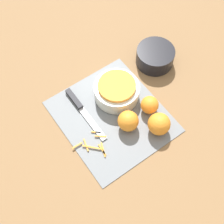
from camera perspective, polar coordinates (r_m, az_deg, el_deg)
The scene contains 9 objects.
ground_plane at distance 1.18m, azimuth -0.00°, elevation -0.84°, with size 4.00×4.00×0.00m, color olive.
cutting_board at distance 1.18m, azimuth -0.00°, elevation -0.78°, with size 0.41×0.37×0.01m.
bowl_speckled at distance 1.19m, azimuth 0.87°, elevation 3.98°, with size 0.17×0.17×0.07m.
bowl_dark at distance 1.31m, azimuth 7.88°, elevation 10.03°, with size 0.16×0.16×0.07m.
knife at distance 1.20m, azimuth -6.12°, elevation 1.31°, with size 0.26×0.02×0.02m.
orange_left at distance 1.13m, azimuth 8.60°, elevation -2.19°, with size 0.08×0.08×0.08m.
orange_right at distance 1.12m, azimuth 2.97°, elevation -1.66°, with size 0.08×0.08×0.08m.
orange_back at distance 1.17m, azimuth 6.89°, elevation 1.30°, with size 0.07×0.07×0.07m.
peel_pile at distance 1.12m, azimuth -3.30°, elevation -5.95°, with size 0.11×0.13×0.01m.
Camera 1 is at (0.45, -0.32, 1.04)m, focal length 50.00 mm.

